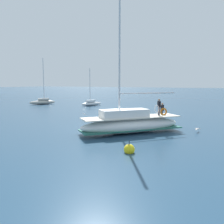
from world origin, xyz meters
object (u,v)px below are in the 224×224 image
Objects in this scene: main_sailboat at (131,123)px; moored_cutter_left at (43,101)px; moored_cutter_right at (91,103)px; seagull at (197,129)px; mooring_buoy at (129,150)px.

main_sailboat is 1.21× the size of moored_cutter_left.
main_sailboat is 26.18m from moored_cutter_right.
moored_cutter_left reaches higher than seagull.
moored_cutter_left is at bearing 101.77° from moored_cutter_right.
mooring_buoy is at bearing -127.99° from moored_cutter_left.
moored_cutter_left is at bearing 52.01° from mooring_buoy.
mooring_buoy is (-25.75, -19.34, -0.31)m from moored_cutter_right.
moored_cutter_right is at bearing 36.92° from mooring_buoy.
mooring_buoy is at bearing -143.08° from moored_cutter_right.
main_sailboat is at bearing -139.63° from moored_cutter_right.
seagull is at bearing -18.45° from mooring_buoy.
moored_cutter_right is (2.24, -10.75, -0.09)m from moored_cutter_left.
moored_cutter_left is at bearing 57.43° from main_sailboat.
main_sailboat reaches higher than moored_cutter_left.
moored_cutter_right is (19.94, 16.95, -0.37)m from main_sailboat.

